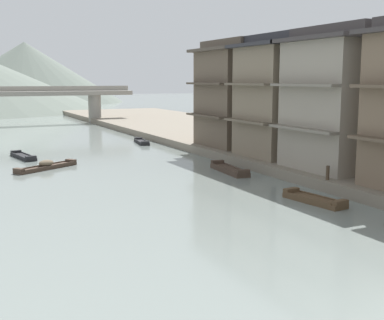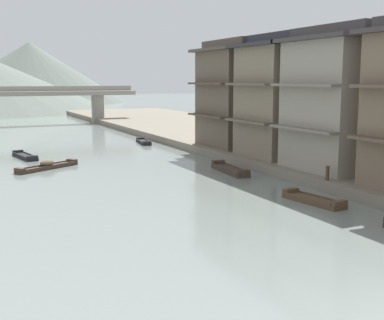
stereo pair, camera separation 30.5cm
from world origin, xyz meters
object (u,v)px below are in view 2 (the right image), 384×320
(boat_moored_second, at_px, (313,200))
(house_waterfront_narrow, at_px, (284,96))
(house_waterfront_tall, at_px, (341,100))
(boat_moored_nearest, at_px, (144,142))
(mooring_post_dock_mid, at_px, (327,173))
(stone_bridge, at_px, (40,99))
(house_waterfront_far, at_px, (233,94))
(boat_moored_third, at_px, (47,166))
(boat_moored_far, at_px, (230,170))
(boat_midriver_drifting, at_px, (25,156))

(boat_moored_second, bearing_deg, house_waterfront_narrow, 62.28)
(boat_moored_second, xyz_separation_m, house_waterfront_tall, (5.39, 4.45, 4.80))
(boat_moored_nearest, distance_m, mooring_post_dock_mid, 24.86)
(stone_bridge, bearing_deg, house_waterfront_far, -73.95)
(boat_moored_third, height_order, house_waterfront_far, house_waterfront_far)
(boat_moored_third, xyz_separation_m, stone_bridge, (5.21, 36.66, 3.26))
(boat_moored_nearest, bearing_deg, house_waterfront_tall, -77.42)
(stone_bridge, bearing_deg, house_waterfront_narrow, -75.42)
(boat_moored_nearest, height_order, boat_moored_far, boat_moored_far)
(boat_moored_far, relative_size, mooring_post_dock_mid, 5.62)
(boat_moored_third, relative_size, house_waterfront_far, 0.53)
(house_waterfront_narrow, relative_size, stone_bridge, 0.32)
(house_waterfront_tall, xyz_separation_m, mooring_post_dock_mid, (-3.02, -2.65, -3.90))
(boat_moored_third, height_order, house_waterfront_narrow, house_waterfront_narrow)
(boat_moored_far, relative_size, house_waterfront_tall, 0.51)
(mooring_post_dock_mid, bearing_deg, boat_moored_far, 104.81)
(boat_moored_second, xyz_separation_m, boat_midriver_drifting, (-11.28, 21.73, -0.02))
(house_waterfront_narrow, xyz_separation_m, house_waterfront_far, (-0.66, 6.32, -0.00))
(boat_midriver_drifting, bearing_deg, stone_bridge, 79.02)
(boat_moored_nearest, relative_size, house_waterfront_far, 0.43)
(boat_moored_second, distance_m, mooring_post_dock_mid, 3.11)
(boat_moored_nearest, bearing_deg, stone_bridge, 102.48)
(boat_moored_nearest, distance_m, house_waterfront_narrow, 17.40)
(boat_moored_nearest, bearing_deg, boat_moored_third, -135.78)
(mooring_post_dock_mid, bearing_deg, boat_moored_nearest, 94.41)
(house_waterfront_tall, bearing_deg, boat_moored_third, 144.22)
(boat_moored_second, distance_m, house_waterfront_far, 18.32)
(boat_moored_second, distance_m, house_waterfront_tall, 8.48)
(boat_moored_second, relative_size, boat_moored_third, 0.80)
(house_waterfront_tall, bearing_deg, boat_moored_nearest, 102.58)
(stone_bridge, bearing_deg, boat_midriver_drifting, -100.98)
(boat_moored_second, height_order, house_waterfront_narrow, house_waterfront_narrow)
(house_waterfront_tall, distance_m, mooring_post_dock_mid, 5.60)
(stone_bridge, bearing_deg, mooring_post_dock_mid, -81.41)
(boat_moored_second, bearing_deg, boat_moored_nearest, 89.02)
(mooring_post_dock_mid, bearing_deg, boat_midriver_drifting, 124.39)
(boat_moored_third, height_order, boat_moored_far, boat_moored_third)
(boat_moored_second, relative_size, mooring_post_dock_mid, 4.68)
(boat_moored_nearest, xyz_separation_m, house_waterfront_tall, (4.94, -22.12, 4.82))
(boat_moored_nearest, relative_size, boat_moored_third, 0.81)
(boat_moored_third, bearing_deg, boat_moored_far, -31.30)
(house_waterfront_tall, bearing_deg, house_waterfront_far, 92.05)
(house_waterfront_tall, height_order, house_waterfront_narrow, same)
(boat_midriver_drifting, distance_m, mooring_post_dock_mid, 24.17)
(boat_midriver_drifting, bearing_deg, boat_moored_far, -46.86)
(boat_moored_nearest, distance_m, house_waterfront_far, 11.63)
(house_waterfront_narrow, bearing_deg, house_waterfront_far, 95.98)
(boat_moored_nearest, height_order, boat_moored_third, boat_moored_third)
(boat_moored_nearest, height_order, house_waterfront_narrow, house_waterfront_narrow)
(boat_midriver_drifting, relative_size, house_waterfront_narrow, 0.48)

